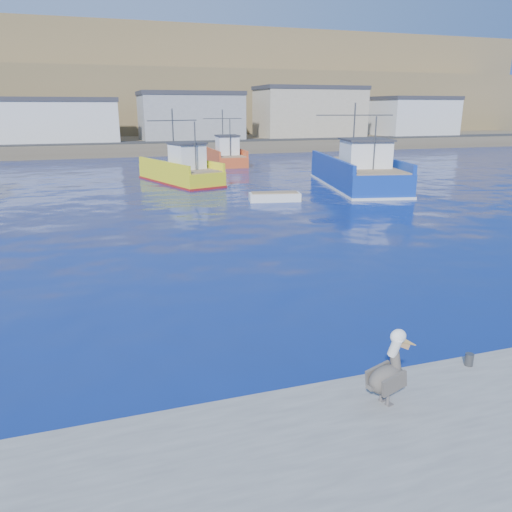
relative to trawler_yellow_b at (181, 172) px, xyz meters
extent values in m
plane|color=navy|center=(-2.30, -31.84, -0.97)|extent=(260.00, 260.00, 0.00)
cylinder|color=#4C4C4C|center=(0.70, -35.24, -0.32)|extent=(0.20, 0.20, 0.30)
cube|color=brown|center=(-2.30, 40.16, -0.17)|extent=(160.00, 30.00, 1.60)
cube|color=brown|center=(-2.30, 66.16, 5.03)|extent=(180.00, 40.00, 14.00)
cube|color=brown|center=(-2.30, 86.16, 10.03)|extent=(200.00, 40.00, 24.00)
cube|color=#2D2D2D|center=(-2.30, 29.16, 0.68)|extent=(150.00, 5.00, 0.10)
cube|color=silver|center=(-12.30, 35.16, 3.38)|extent=(18.00, 11.00, 5.50)
cube|color=#333338|center=(-12.30, 35.16, 6.43)|extent=(18.36, 11.22, 0.60)
cube|color=gray|center=(7.70, 35.16, 3.88)|extent=(15.00, 10.00, 6.50)
cube|color=#333338|center=(7.70, 35.16, 7.43)|extent=(15.30, 10.20, 0.60)
cube|color=tan|center=(27.70, 35.16, 4.38)|extent=(17.00, 9.00, 7.50)
cube|color=#333338|center=(27.70, 35.16, 8.43)|extent=(17.34, 9.18, 0.60)
cube|color=silver|center=(47.70, 35.16, 3.63)|extent=(13.00, 10.00, 6.00)
cube|color=#333338|center=(47.70, 35.16, 6.93)|extent=(13.26, 10.20, 0.60)
cube|color=yellow|center=(-0.08, 0.26, -0.33)|extent=(6.21, 10.39, 1.28)
cube|color=yellow|center=(1.44, 0.74, 0.65)|extent=(3.12, 9.23, 0.70)
cube|color=yellow|center=(-1.60, -0.23, 0.65)|extent=(3.12, 9.23, 0.70)
cube|color=maroon|center=(-0.08, 0.26, -0.92)|extent=(6.34, 10.59, 0.25)
cube|color=#8C7251|center=(-0.08, 0.26, 0.35)|extent=(5.84, 9.93, 0.10)
cube|color=white|center=(0.37, -1.15, 1.40)|extent=(3.01, 3.06, 2.00)
cube|color=#333338|center=(0.37, -1.15, 2.50)|extent=(3.26, 3.39, 0.15)
cylinder|color=#4C4C4C|center=(-0.38, 1.19, 2.80)|extent=(0.15, 0.15, 5.00)
cylinder|color=#4C4C4C|center=(0.81, -2.55, 2.30)|extent=(0.13, 0.13, 4.00)
cylinder|color=#4C4C4C|center=(-0.38, 1.19, 4.30)|extent=(4.55, 1.52, 0.08)
cube|color=#133697|center=(13.64, -6.46, -0.10)|extent=(7.38, 14.14, 1.75)
cube|color=#133697|center=(15.80, -6.92, 1.13)|extent=(3.00, 12.96, 0.70)
cube|color=#133697|center=(11.47, -6.00, 1.13)|extent=(3.00, 12.96, 0.70)
cube|color=silver|center=(13.64, -6.46, -0.92)|extent=(7.53, 14.42, 0.25)
cube|color=#8C7251|center=(13.64, -6.46, 0.83)|extent=(6.90, 13.53, 0.10)
cube|color=white|center=(13.22, -8.43, 1.88)|extent=(3.92, 3.97, 2.00)
cube|color=#333338|center=(13.22, -8.43, 2.98)|extent=(4.23, 4.41, 0.15)
cylinder|color=#4C4C4C|center=(13.92, -5.14, 3.28)|extent=(0.14, 0.14, 5.00)
cylinder|color=#4C4C4C|center=(12.81, -10.41, 2.78)|extent=(0.12, 0.12, 4.00)
cylinder|color=#4C4C4C|center=(13.92, -5.14, 4.78)|extent=(6.47, 1.44, 0.08)
cube|color=#D34F23|center=(7.37, 13.12, -0.41)|extent=(3.44, 8.75, 1.13)
cube|color=#D34F23|center=(8.90, 13.09, 0.51)|extent=(0.37, 8.52, 0.70)
cube|color=#D34F23|center=(5.84, 13.15, 0.51)|extent=(0.37, 8.52, 0.70)
cube|color=#8C7251|center=(7.37, 13.12, 0.21)|extent=(3.17, 8.40, 0.10)
cube|color=white|center=(7.34, 11.81, 1.26)|extent=(2.32, 2.22, 2.00)
cube|color=#333338|center=(7.34, 11.81, 2.36)|extent=(2.49, 2.48, 0.15)
cylinder|color=#4C4C4C|center=(7.39, 13.99, 2.66)|extent=(0.12, 0.12, 5.00)
cylinder|color=#4C4C4C|center=(7.32, 10.51, 2.16)|extent=(0.10, 0.10, 4.00)
cylinder|color=#4C4C4C|center=(7.39, 13.99, 4.16)|extent=(4.56, 0.17, 0.08)
cube|color=silver|center=(4.71, -10.94, -0.75)|extent=(3.76, 1.92, 0.72)
cube|color=#8C7251|center=(4.71, -10.94, -0.36)|extent=(3.35, 1.58, 0.07)
cube|color=silver|center=(23.22, 7.51, -0.74)|extent=(2.65, 3.99, 0.75)
cube|color=#8C7251|center=(23.22, 7.51, -0.33)|extent=(2.24, 3.54, 0.08)
cylinder|color=#595451|center=(-2.05, -36.09, -0.32)|extent=(0.08, 0.08, 0.30)
cube|color=#595451|center=(-2.00, -36.08, -0.47)|extent=(0.17, 0.15, 0.02)
cylinder|color=#595451|center=(-2.10, -35.90, -0.32)|extent=(0.08, 0.08, 0.30)
cube|color=#595451|center=(-2.04, -35.89, -0.47)|extent=(0.17, 0.15, 0.02)
ellipsoid|color=#38332D|center=(-2.05, -35.99, 0.08)|extent=(0.97, 0.70, 0.61)
cube|color=#38332D|center=(-2.03, -36.22, 0.10)|extent=(0.68, 0.21, 0.44)
cube|color=#38332D|center=(-2.12, -35.77, 0.10)|extent=(0.68, 0.21, 0.44)
cube|color=#38332D|center=(-2.42, -36.07, 0.01)|extent=(0.26, 0.21, 0.13)
cylinder|color=#38332D|center=(-1.85, -35.95, 0.41)|extent=(0.27, 0.35, 0.48)
cylinder|color=white|center=(-1.90, -35.96, 0.76)|extent=(0.25, 0.34, 0.45)
ellipsoid|color=white|center=(-1.83, -35.94, 0.98)|extent=(0.41, 0.34, 0.30)
cone|color=gold|center=(-1.56, -35.88, 0.79)|extent=(0.62, 0.28, 0.42)
cube|color=tan|center=(-1.67, -35.91, 0.75)|extent=(0.37, 0.13, 0.27)
camera|label=1|loc=(-7.40, -43.76, 5.42)|focal=35.00mm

